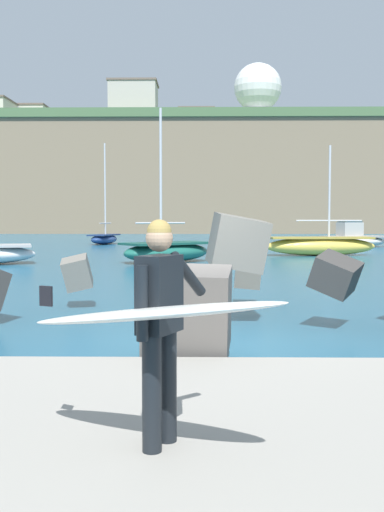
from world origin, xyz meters
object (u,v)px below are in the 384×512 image
(boat_near_left, at_px, (104,238))
(station_building_annex, at_px, (197,123))
(station_building_west, at_px, (134,103))
(boat_near_centre, at_px, (167,251))
(radar_dome, at_px, (258,92))
(boat_mid_centre, at_px, (321,245))
(surfer_with_board, at_px, (156,317))
(station_building_central, at_px, (35,121))
(boat_far_left, at_px, (353,239))

(boat_near_left, height_order, station_building_annex, station_building_annex)
(station_building_west, bearing_deg, boat_near_centre, -82.25)
(radar_dome, xyz_separation_m, station_building_west, (-19.34, -2.94, -2.27))
(boat_near_centre, distance_m, boat_mid_centre, 9.61)
(surfer_with_board, height_order, boat_mid_centre, boat_mid_centre)
(boat_near_centre, height_order, radar_dome, radar_dome)
(station_building_central, bearing_deg, station_building_annex, -0.96)
(boat_far_left, bearing_deg, radar_dome, 92.06)
(station_building_west, height_order, station_building_annex, station_building_west)
(boat_mid_centre, height_order, station_building_west, station_building_west)
(boat_near_centre, xyz_separation_m, boat_far_left, (12.44, 14.91, 0.06))
(radar_dome, bearing_deg, boat_far_left, -87.94)
(surfer_with_board, relative_size, radar_dome, 0.21)
(boat_near_centre, relative_size, boat_far_left, 1.29)
(boat_mid_centre, distance_m, station_building_annex, 74.90)
(radar_dome, bearing_deg, station_building_central, 164.87)
(boat_far_left, bearing_deg, boat_near_centre, -129.84)
(boat_near_left, distance_m, station_building_central, 65.05)
(boat_near_centre, distance_m, station_building_west, 67.97)
(surfer_with_board, distance_m, station_building_central, 106.33)
(boat_near_left, distance_m, boat_near_centre, 20.40)
(boat_near_centre, height_order, station_building_central, station_building_central)
(surfer_with_board, distance_m, boat_near_left, 42.94)
(station_building_central, bearing_deg, station_building_west, -35.06)
(surfer_with_board, relative_size, boat_mid_centre, 0.33)
(boat_near_centre, relative_size, boat_mid_centre, 1.14)
(boat_near_left, xyz_separation_m, boat_mid_centre, (14.25, -14.34, 0.07))
(boat_mid_centre, xyz_separation_m, radar_dome, (2.41, 62.40, 21.51))
(boat_near_left, distance_m, boat_mid_centre, 20.22)
(boat_mid_centre, xyz_separation_m, boat_far_left, (4.30, 9.79, 0.02))
(boat_near_left, xyz_separation_m, boat_near_centre, (6.11, -19.46, 0.03))
(boat_far_left, bearing_deg, boat_near_left, 166.21)
(boat_near_left, relative_size, boat_mid_centre, 1.29)
(surfer_with_board, relative_size, boat_far_left, 0.37)
(boat_near_left, bearing_deg, station_building_annex, 83.18)
(boat_mid_centre, height_order, radar_dome, radar_dome)
(surfer_with_board, relative_size, station_building_central, 0.34)
(radar_dome, bearing_deg, boat_near_left, -109.12)
(boat_mid_centre, relative_size, station_building_central, 1.04)
(surfer_with_board, xyz_separation_m, station_building_central, (-28.96, 100.71, 18.01))
(boat_far_left, relative_size, station_building_west, 0.73)
(boat_mid_centre, bearing_deg, station_building_annex, 95.78)
(boat_mid_centre, bearing_deg, boat_far_left, 66.28)
(station_building_west, xyz_separation_m, station_building_central, (-18.94, 13.29, -0.52))
(boat_near_left, xyz_separation_m, station_building_central, (-21.61, 58.41, 18.79))
(boat_near_left, bearing_deg, boat_near_centre, -72.56)
(boat_near_left, height_order, station_building_central, station_building_central)
(boat_far_left, bearing_deg, station_building_west, 113.14)
(radar_dome, distance_m, station_building_west, 19.69)
(boat_near_centre, height_order, station_building_annex, station_building_annex)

